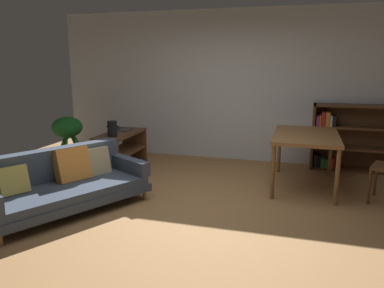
{
  "coord_description": "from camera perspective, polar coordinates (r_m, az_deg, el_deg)",
  "views": [
    {
      "loc": [
        1.17,
        -4.11,
        1.79
      ],
      "look_at": [
        -0.16,
        0.42,
        0.75
      ],
      "focal_mm": 35.13,
      "sensor_mm": 36.0,
      "label": 1
    }
  ],
  "objects": [
    {
      "name": "dining_table",
      "position": [
        5.6,
        16.9,
        0.71
      ],
      "size": [
        0.89,
        1.4,
        0.78
      ],
      "color": "brown",
      "rests_on": "ground_plane"
    },
    {
      "name": "fabric_couch",
      "position": [
        4.91,
        -19.07,
        -5.54
      ],
      "size": [
        1.71,
        2.14,
        0.74
      ],
      "color": "olive",
      "rests_on": "ground_plane"
    },
    {
      "name": "open_laptop",
      "position": [
        6.67,
        -10.76,
        2.27
      ],
      "size": [
        0.4,
        0.32,
        0.09
      ],
      "color": "#333338",
      "rests_on": "media_console"
    },
    {
      "name": "potted_floor_plant",
      "position": [
        7.01,
        -18.37,
        1.77
      ],
      "size": [
        0.56,
        0.53,
        0.84
      ],
      "color": "#9E9389",
      "rests_on": "ground_plane"
    },
    {
      "name": "desk_speaker",
      "position": [
        6.12,
        -12.01,
        2.28
      ],
      "size": [
        0.15,
        0.15,
        0.25
      ],
      "color": "black",
      "rests_on": "media_console"
    },
    {
      "name": "ground_plane",
      "position": [
        4.64,
        0.46,
        -10.28
      ],
      "size": [
        8.16,
        8.16,
        0.0
      ],
      "primitive_type": "plane",
      "color": "#9E7042"
    },
    {
      "name": "media_console",
      "position": [
        6.49,
        -10.77,
        -1.0
      ],
      "size": [
        0.47,
        1.12,
        0.61
      ],
      "color": "#56351E",
      "rests_on": "ground_plane"
    },
    {
      "name": "bookshelf",
      "position": [
        6.79,
        22.99,
        0.84
      ],
      "size": [
        1.47,
        0.33,
        1.1
      ],
      "color": "#56351E",
      "rests_on": "ground_plane"
    },
    {
      "name": "back_wall_panel",
      "position": [
        6.93,
        6.71,
        8.71
      ],
      "size": [
        6.8,
        0.1,
        2.7
      ],
      "primitive_type": "cube",
      "color": "silver",
      "rests_on": "ground_plane"
    }
  ]
}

